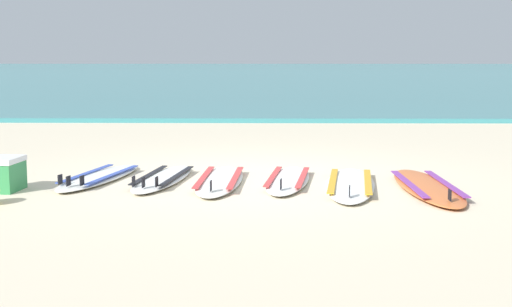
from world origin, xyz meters
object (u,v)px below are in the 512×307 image
at_px(surfboard_3, 288,180).
at_px(surfboard_5, 427,187).
at_px(surfboard_4, 350,184).
at_px(surfboard_0, 100,177).
at_px(cooler_box, 6,174).
at_px(surfboard_2, 220,180).
at_px(surfboard_1, 163,178).

xyz_separation_m(surfboard_3, surfboard_5, (1.56, -0.41, -0.00)).
height_order(surfboard_4, surfboard_5, same).
relative_size(surfboard_0, cooler_box, 4.11).
bearing_deg(surfboard_0, surfboard_5, -8.27).
distance_m(surfboard_0, surfboard_4, 3.01).
bearing_deg(surfboard_2, cooler_box, -168.49).
height_order(surfboard_1, surfboard_4, same).
height_order(surfboard_2, surfboard_5, same).
bearing_deg(surfboard_1, surfboard_3, -2.71).
bearing_deg(surfboard_1, cooler_box, -160.32).
bearing_deg(surfboard_3, surfboard_2, -176.61).
bearing_deg(surfboard_1, surfboard_0, 174.48).
relative_size(surfboard_0, surfboard_5, 0.86).
distance_m(surfboard_3, surfboard_4, 0.76).
height_order(surfboard_1, surfboard_3, same).
height_order(surfboard_3, cooler_box, cooler_box).
distance_m(surfboard_2, surfboard_3, 0.81).
relative_size(surfboard_0, surfboard_3, 1.01).
xyz_separation_m(surfboard_0, surfboard_4, (2.98, -0.42, -0.00)).
bearing_deg(surfboard_2, surfboard_5, -8.73).
distance_m(surfboard_0, surfboard_5, 3.87).
xyz_separation_m(surfboard_0, surfboard_2, (1.47, -0.19, -0.00)).
bearing_deg(surfboard_4, surfboard_0, 172.02).
xyz_separation_m(surfboard_1, surfboard_4, (2.20, -0.34, -0.00)).
distance_m(surfboard_4, surfboard_5, 0.86).
bearing_deg(surfboard_4, surfboard_3, 158.99).
relative_size(surfboard_1, cooler_box, 4.03).
distance_m(surfboard_0, surfboard_1, 0.78).
height_order(surfboard_2, cooler_box, cooler_box).
relative_size(surfboard_0, surfboard_1, 1.02).
distance_m(surfboard_3, cooler_box, 3.22).
relative_size(surfboard_3, surfboard_5, 0.86).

